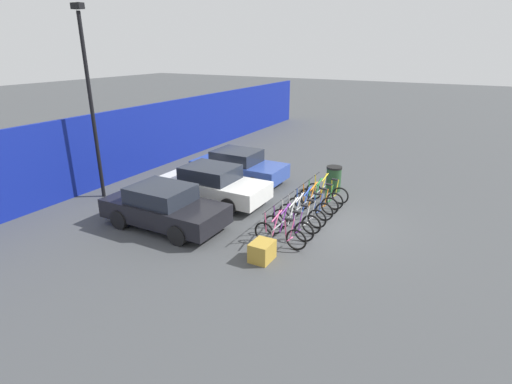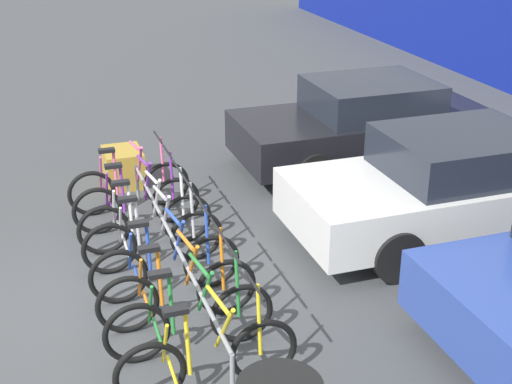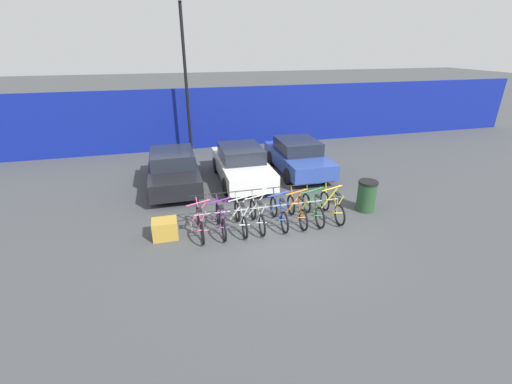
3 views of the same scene
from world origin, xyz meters
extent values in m
plane|color=#424447|center=(0.00, 0.00, 0.00)|extent=(120.00, 120.00, 0.00)
cube|color=navy|center=(0.00, 9.50, 1.54)|extent=(36.00, 0.16, 3.07)
cylinder|color=gray|center=(-0.26, 0.68, 0.55)|extent=(4.66, 0.04, 0.04)
cylinder|color=gray|center=(-2.59, 0.68, 0.28)|extent=(0.04, 0.04, 0.55)
cylinder|color=gray|center=(2.07, 0.68, 0.28)|extent=(0.04, 0.04, 0.55)
torus|color=black|center=(-2.34, 0.00, 0.33)|extent=(0.06, 0.66, 0.66)
torus|color=black|center=(-2.34, 1.05, 0.33)|extent=(0.06, 0.66, 0.66)
cylinder|color=#E55993|center=(-2.34, 0.68, 0.65)|extent=(0.60, 0.04, 0.76)
cylinder|color=#E55993|center=(-2.34, 0.63, 0.96)|extent=(0.68, 0.04, 0.16)
cylinder|color=#E55993|center=(-2.34, 0.35, 0.59)|extent=(0.14, 0.04, 0.63)
cylinder|color=#E55993|center=(-2.34, 0.15, 0.61)|extent=(0.32, 0.03, 0.58)
cylinder|color=#E55993|center=(-2.34, 0.20, 0.31)|extent=(0.40, 0.03, 0.08)
cylinder|color=#E55993|center=(-2.34, 1.01, 0.68)|extent=(0.12, 0.04, 0.69)
cylinder|color=black|center=(-2.34, 0.97, 1.04)|extent=(0.52, 0.03, 0.03)
cube|color=black|center=(-2.34, 0.25, 0.93)|extent=(0.10, 0.22, 0.05)
torus|color=black|center=(-1.73, 0.00, 0.33)|extent=(0.06, 0.66, 0.66)
torus|color=black|center=(-1.73, 1.05, 0.33)|extent=(0.06, 0.66, 0.66)
cylinder|color=#752D99|center=(-1.73, 0.68, 0.65)|extent=(0.60, 0.04, 0.76)
cylinder|color=#752D99|center=(-1.73, 0.63, 0.96)|extent=(0.68, 0.04, 0.16)
cylinder|color=#752D99|center=(-1.73, 0.35, 0.59)|extent=(0.14, 0.04, 0.63)
cylinder|color=#752D99|center=(-1.73, 0.15, 0.61)|extent=(0.32, 0.03, 0.58)
cylinder|color=#752D99|center=(-1.73, 0.20, 0.31)|extent=(0.40, 0.03, 0.08)
cylinder|color=#752D99|center=(-1.73, 1.01, 0.68)|extent=(0.12, 0.04, 0.69)
cylinder|color=black|center=(-1.73, 0.97, 1.04)|extent=(0.52, 0.03, 0.03)
cube|color=black|center=(-1.73, 0.25, 0.93)|extent=(0.10, 0.22, 0.05)
torus|color=black|center=(-1.14, 0.00, 0.33)|extent=(0.06, 0.66, 0.66)
torus|color=black|center=(-1.14, 1.05, 0.33)|extent=(0.06, 0.66, 0.66)
cylinder|color=silver|center=(-1.14, 0.68, 0.65)|extent=(0.60, 0.04, 0.76)
cylinder|color=silver|center=(-1.14, 0.63, 0.96)|extent=(0.68, 0.04, 0.16)
cylinder|color=silver|center=(-1.14, 0.35, 0.59)|extent=(0.14, 0.04, 0.63)
cylinder|color=silver|center=(-1.14, 0.15, 0.61)|extent=(0.32, 0.03, 0.58)
cylinder|color=silver|center=(-1.14, 0.20, 0.31)|extent=(0.40, 0.03, 0.08)
cylinder|color=silver|center=(-1.14, 1.01, 0.68)|extent=(0.12, 0.04, 0.69)
cylinder|color=black|center=(-1.14, 0.97, 1.04)|extent=(0.52, 0.03, 0.03)
cube|color=black|center=(-1.14, 0.25, 0.93)|extent=(0.10, 0.22, 0.05)
torus|color=black|center=(-0.63, 0.00, 0.33)|extent=(0.06, 0.66, 0.66)
torus|color=black|center=(-0.63, 1.05, 0.33)|extent=(0.06, 0.66, 0.66)
cylinder|color=#B7B7BC|center=(-0.63, 0.68, 0.65)|extent=(0.60, 0.04, 0.76)
cylinder|color=#B7B7BC|center=(-0.63, 0.63, 0.96)|extent=(0.68, 0.04, 0.16)
cylinder|color=#B7B7BC|center=(-0.63, 0.35, 0.59)|extent=(0.14, 0.04, 0.63)
cylinder|color=#B7B7BC|center=(-0.63, 0.15, 0.61)|extent=(0.32, 0.03, 0.58)
cylinder|color=#B7B7BC|center=(-0.63, 0.20, 0.31)|extent=(0.40, 0.03, 0.08)
cylinder|color=#B7B7BC|center=(-0.63, 1.01, 0.68)|extent=(0.12, 0.04, 0.69)
cylinder|color=black|center=(-0.63, 0.97, 1.04)|extent=(0.52, 0.03, 0.03)
cube|color=black|center=(-0.63, 0.25, 0.93)|extent=(0.10, 0.22, 0.05)
torus|color=black|center=(0.05, 0.00, 0.33)|extent=(0.06, 0.66, 0.66)
torus|color=black|center=(0.05, 1.05, 0.33)|extent=(0.06, 0.66, 0.66)
cylinder|color=#284CB7|center=(0.05, 0.68, 0.65)|extent=(0.60, 0.04, 0.76)
cylinder|color=#284CB7|center=(0.05, 0.63, 0.96)|extent=(0.68, 0.04, 0.16)
cylinder|color=#284CB7|center=(0.05, 0.35, 0.59)|extent=(0.14, 0.04, 0.63)
cylinder|color=#284CB7|center=(0.05, 0.15, 0.61)|extent=(0.32, 0.03, 0.58)
cylinder|color=#284CB7|center=(0.05, 0.20, 0.31)|extent=(0.40, 0.03, 0.08)
cylinder|color=#284CB7|center=(0.05, 1.01, 0.68)|extent=(0.12, 0.04, 0.69)
cylinder|color=black|center=(0.05, 0.97, 1.04)|extent=(0.52, 0.03, 0.03)
cube|color=black|center=(0.05, 0.25, 0.93)|extent=(0.10, 0.22, 0.05)
torus|color=black|center=(0.64, 0.00, 0.33)|extent=(0.06, 0.66, 0.66)
torus|color=black|center=(0.64, 1.05, 0.33)|extent=(0.06, 0.66, 0.66)
cylinder|color=orange|center=(0.64, 0.68, 0.65)|extent=(0.60, 0.04, 0.76)
cylinder|color=orange|center=(0.64, 0.63, 0.96)|extent=(0.68, 0.04, 0.16)
cylinder|color=orange|center=(0.64, 0.35, 0.59)|extent=(0.14, 0.04, 0.63)
cylinder|color=orange|center=(0.64, 0.15, 0.61)|extent=(0.32, 0.03, 0.58)
cylinder|color=orange|center=(0.64, 0.20, 0.31)|extent=(0.40, 0.03, 0.08)
cylinder|color=orange|center=(0.64, 1.01, 0.68)|extent=(0.12, 0.04, 0.69)
cylinder|color=black|center=(0.64, 0.97, 1.04)|extent=(0.52, 0.03, 0.03)
cube|color=black|center=(0.64, 0.25, 0.93)|extent=(0.10, 0.22, 0.05)
torus|color=black|center=(1.17, 0.00, 0.33)|extent=(0.06, 0.66, 0.66)
torus|color=black|center=(1.17, 1.05, 0.33)|extent=(0.06, 0.66, 0.66)
cylinder|color=#288438|center=(1.17, 0.68, 0.65)|extent=(0.60, 0.04, 0.76)
cylinder|color=#288438|center=(1.17, 0.63, 0.96)|extent=(0.68, 0.04, 0.16)
cylinder|color=#288438|center=(1.17, 0.35, 0.59)|extent=(0.14, 0.04, 0.63)
cylinder|color=#288438|center=(1.17, 0.15, 0.61)|extent=(0.32, 0.03, 0.58)
cylinder|color=#288438|center=(1.17, 0.20, 0.31)|extent=(0.40, 0.03, 0.08)
cylinder|color=#288438|center=(1.17, 1.01, 0.68)|extent=(0.12, 0.04, 0.69)
cylinder|color=black|center=(1.17, 0.97, 1.04)|extent=(0.52, 0.03, 0.03)
cube|color=black|center=(1.17, 0.25, 0.93)|extent=(0.10, 0.22, 0.05)
torus|color=black|center=(1.82, 0.00, 0.33)|extent=(0.06, 0.66, 0.66)
torus|color=black|center=(1.82, 1.05, 0.33)|extent=(0.06, 0.66, 0.66)
cylinder|color=yellow|center=(1.82, 0.68, 0.65)|extent=(0.60, 0.04, 0.76)
cylinder|color=yellow|center=(1.82, 0.63, 0.96)|extent=(0.68, 0.04, 0.16)
cylinder|color=yellow|center=(1.82, 0.35, 0.59)|extent=(0.14, 0.04, 0.63)
cylinder|color=yellow|center=(1.82, 0.15, 0.61)|extent=(0.32, 0.03, 0.58)
cylinder|color=yellow|center=(1.82, 0.20, 0.31)|extent=(0.40, 0.03, 0.08)
cylinder|color=yellow|center=(1.82, 1.01, 0.68)|extent=(0.12, 0.04, 0.69)
cylinder|color=black|center=(1.82, 0.97, 1.04)|extent=(0.52, 0.03, 0.03)
cube|color=black|center=(1.82, 0.25, 0.93)|extent=(0.10, 0.22, 0.05)
cube|color=black|center=(-2.90, 4.43, 0.57)|extent=(1.80, 4.14, 0.62)
cube|color=#1E232D|center=(-2.90, 4.53, 1.14)|extent=(1.58, 1.90, 0.52)
cylinder|color=black|center=(-3.76, 5.63, 0.32)|extent=(0.20, 0.64, 0.64)
cylinder|color=black|center=(-2.05, 5.63, 0.32)|extent=(0.20, 0.64, 0.64)
cylinder|color=black|center=(-3.76, 3.23, 0.32)|extent=(0.20, 0.64, 0.64)
cylinder|color=black|center=(-2.05, 3.23, 0.32)|extent=(0.20, 0.64, 0.64)
cube|color=silver|center=(-0.25, 4.34, 0.57)|extent=(1.80, 4.23, 0.62)
cube|color=#1E232D|center=(-0.25, 4.45, 1.14)|extent=(1.58, 1.95, 0.52)
cylinder|color=black|center=(-1.10, 5.57, 0.32)|extent=(0.20, 0.64, 0.64)
cylinder|color=black|center=(0.61, 5.57, 0.32)|extent=(0.20, 0.64, 0.64)
cylinder|color=black|center=(-1.10, 3.12, 0.32)|extent=(0.20, 0.64, 0.64)
cylinder|color=black|center=(0.61, 3.12, 0.32)|extent=(0.20, 0.64, 0.64)
cube|color=#2D479E|center=(2.29, 4.73, 0.57)|extent=(1.80, 4.10, 0.62)
cube|color=#1E232D|center=(2.29, 4.83, 1.14)|extent=(1.58, 1.88, 0.52)
cylinder|color=black|center=(1.44, 5.92, 0.32)|extent=(0.20, 0.64, 0.64)
cylinder|color=black|center=(3.15, 5.92, 0.32)|extent=(0.20, 0.64, 0.64)
cylinder|color=black|center=(1.44, 3.54, 0.32)|extent=(0.20, 0.64, 0.64)
cylinder|color=black|center=(3.15, 3.54, 0.32)|extent=(0.20, 0.64, 0.64)
cylinder|color=black|center=(-1.90, 8.50, 3.38)|extent=(0.14, 0.14, 6.77)
cylinder|color=#234728|center=(3.14, 0.71, 0.47)|extent=(0.60, 0.60, 0.95)
cylinder|color=black|center=(3.14, 0.71, 0.99)|extent=(0.63, 0.63, 0.08)
cube|color=#B28C33|center=(-3.33, 0.60, 0.28)|extent=(0.70, 0.56, 0.55)
camera|label=1|loc=(-12.03, -3.99, 5.62)|focal=28.00mm
camera|label=2|loc=(6.91, -0.76, 4.28)|focal=50.00mm
camera|label=3|loc=(-2.99, -8.26, 5.13)|focal=24.00mm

